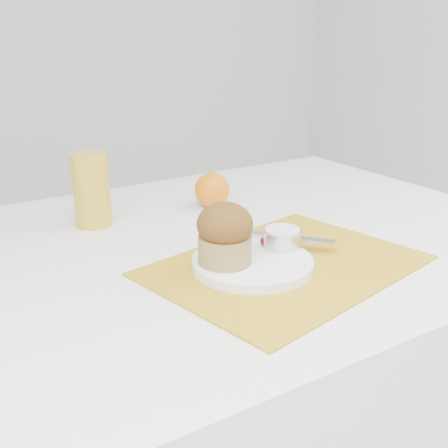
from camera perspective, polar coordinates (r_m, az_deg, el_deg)
table at (r=1.15m, az=-1.91°, el=-19.55°), size 1.20×0.80×0.75m
placemat at (r=0.87m, az=6.29°, el=-4.21°), size 0.45×0.37×0.00m
plate at (r=0.85m, az=2.91°, el=-4.02°), size 0.22×0.22×0.01m
ramekin at (r=0.89m, az=5.95°, el=-1.48°), size 0.07×0.07×0.03m
cream at (r=0.89m, az=5.98°, el=-0.68°), size 0.06×0.06×0.01m
raspberry_near at (r=0.88m, az=1.74°, el=-1.88°), size 0.02×0.02×0.02m
raspberry_far at (r=0.90m, az=4.24°, el=-1.74°), size 0.02×0.02×0.02m
butter_knife at (r=0.93m, az=4.91°, el=-1.25°), size 0.15×0.17×0.01m
orange at (r=1.13m, az=-1.23°, el=3.47°), size 0.07×0.07×0.07m
juice_glass at (r=1.05m, az=-13.31°, el=3.38°), size 0.07×0.07×0.13m
muffin at (r=0.82m, az=0.09°, el=-0.99°), size 0.10×0.10×0.09m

